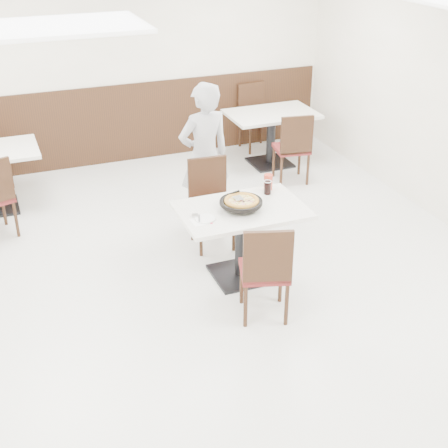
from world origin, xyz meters
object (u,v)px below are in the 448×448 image
object	(u,v)px
red_cup	(268,182)
bg_table_right	(271,139)
main_table	(241,243)
chair_near	(264,269)
bg_chair_right_near	(291,147)
diner_person	(204,157)
pizza	(242,202)
side_plate	(205,219)
cola_glass	(268,188)
bg_chair_right_far	(256,118)
chair_far	(212,206)
pizza_pan	(241,205)

from	to	relation	value
red_cup	bg_table_right	distance (m)	2.58
main_table	chair_near	distance (m)	0.67
bg_table_right	bg_chair_right_near	bearing A→B (deg)	-90.39
diner_person	bg_chair_right_near	xyz separation A→B (m)	(1.48, 0.76, -0.36)
pizza	side_plate	world-z (taller)	pizza
red_cup	bg_chair_right_near	xyz separation A→B (m)	(1.11, 1.64, -0.35)
chair_near	bg_table_right	distance (m)	3.62
pizza	cola_glass	xyz separation A→B (m)	(0.36, 0.20, 0.00)
red_cup	pizza	bearing A→B (deg)	-144.25
chair_near	diner_person	size ratio (longest dim) A/B	0.57
chair_near	side_plate	bearing A→B (deg)	138.48
chair_near	bg_chair_right_far	world-z (taller)	same
chair_near	chair_far	size ratio (longest dim) A/B	1.00
pizza	side_plate	size ratio (longest dim) A/B	1.64
cola_glass	diner_person	distance (m)	1.02
diner_person	red_cup	bearing A→B (deg)	104.48
diner_person	bg_table_right	world-z (taller)	diner_person
bg_table_right	bg_chair_right_far	world-z (taller)	bg_chair_right_far
main_table	bg_chair_right_far	world-z (taller)	bg_chair_right_far
main_table	red_cup	distance (m)	0.69
pizza_pan	chair_far	bearing A→B (deg)	92.77
side_plate	red_cup	world-z (taller)	red_cup
chair_far	diner_person	size ratio (longest dim) A/B	0.57
chair_near	bg_table_right	xyz separation A→B (m)	(1.59, 3.25, -0.10)
red_cup	diner_person	distance (m)	0.95
main_table	diner_person	distance (m)	1.27
diner_person	cola_glass	bearing A→B (deg)	99.76
cola_glass	diner_person	bearing A→B (deg)	107.85
pizza_pan	bg_chair_right_near	distance (m)	2.51
chair_far	cola_glass	world-z (taller)	chair_far
pizza	bg_chair_right_near	world-z (taller)	bg_chair_right_near
chair_far	pizza	world-z (taller)	chair_far
cola_glass	bg_chair_right_far	bearing A→B (deg)	67.91
side_plate	bg_table_right	distance (m)	3.32
red_cup	bg_chair_right_near	world-z (taller)	bg_chair_right_near
bg_chair_right_far	cola_glass	bearing A→B (deg)	65.48
chair_far	red_cup	distance (m)	0.69
cola_glass	chair_far	bearing A→B (deg)	130.84
chair_far	cola_glass	xyz separation A→B (m)	(0.41, -0.47, 0.34)
main_table	red_cup	xyz separation A→B (m)	(0.42, 0.31, 0.45)
chair_far	bg_table_right	size ratio (longest dim) A/B	0.79
side_plate	diner_person	bearing A→B (deg)	70.45
chair_far	bg_chair_right_far	size ratio (longest dim) A/B	1.00
bg_table_right	bg_chair_right_near	distance (m)	0.64
red_cup	chair_far	bearing A→B (deg)	140.69
main_table	chair_far	world-z (taller)	chair_far
pizza	red_cup	xyz separation A→B (m)	(0.41, 0.30, 0.02)
chair_near	pizza_pan	xyz separation A→B (m)	(0.05, 0.65, 0.32)
diner_person	pizza_pan	bearing A→B (deg)	78.94
main_table	diner_person	world-z (taller)	diner_person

